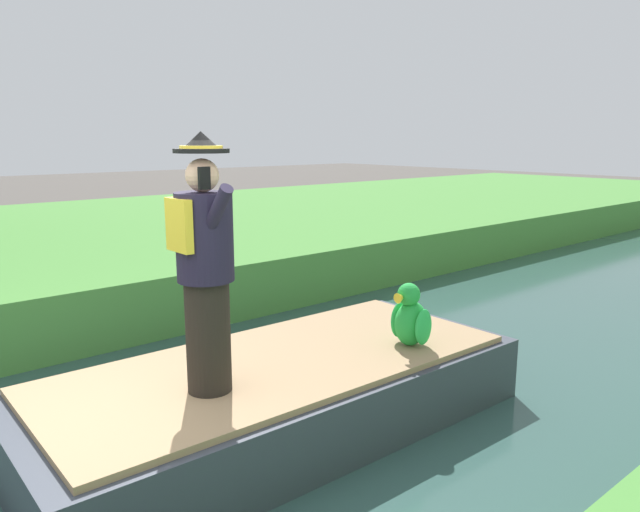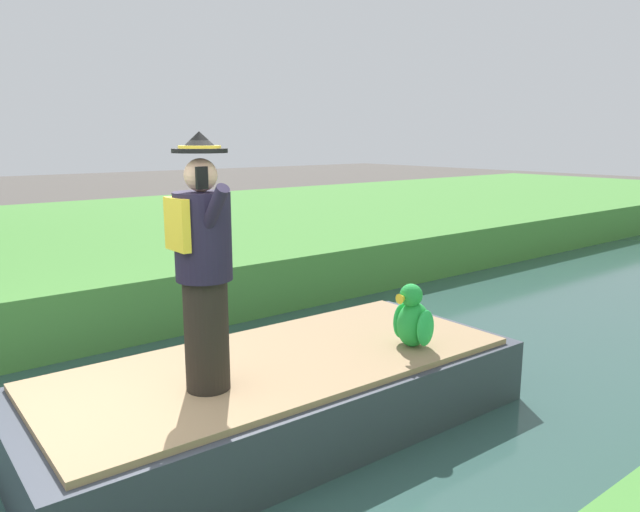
{
  "view_description": "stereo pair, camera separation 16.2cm",
  "coord_description": "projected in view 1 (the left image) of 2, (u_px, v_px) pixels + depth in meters",
  "views": [
    {
      "loc": [
        3.81,
        -1.01,
        2.52
      ],
      "look_at": [
        0.31,
        1.99,
        1.61
      ],
      "focal_mm": 33.86,
      "sensor_mm": 36.0,
      "label": 1
    },
    {
      "loc": [
        3.91,
        -0.89,
        2.52
      ],
      "look_at": [
        0.31,
        1.99,
        1.61
      ],
      "focal_mm": 33.86,
      "sensor_mm": 36.0,
      "label": 2
    }
  ],
  "objects": [
    {
      "name": "boat",
      "position": [
        280.0,
        394.0,
        5.06
      ],
      "size": [
        1.89,
        4.24,
        0.61
      ],
      "color": "#333842",
      "rests_on": "canal_water"
    },
    {
      "name": "person_pirate",
      "position": [
        205.0,
        266.0,
        4.21
      ],
      "size": [
        0.61,
        0.42,
        1.85
      ],
      "rotation": [
        0.0,
        0.0,
        0.25
      ],
      "color": "black",
      "rests_on": "boat"
    },
    {
      "name": "parrot_plush",
      "position": [
        410.0,
        319.0,
        5.29
      ],
      "size": [
        0.36,
        0.35,
        0.57
      ],
      "color": "green",
      "rests_on": "boat"
    }
  ]
}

